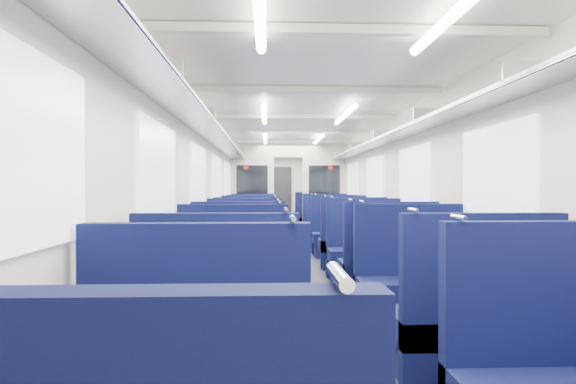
{
  "coord_description": "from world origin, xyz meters",
  "views": [
    {
      "loc": [
        -0.51,
        -9.23,
        1.28
      ],
      "look_at": [
        -0.03,
        2.31,
        1.16
      ],
      "focal_mm": 30.91,
      "sensor_mm": 36.0,
      "label": 1
    }
  ],
  "objects": [
    {
      "name": "seat_14",
      "position": [
        -0.83,
        -0.23,
        0.35
      ],
      "size": [
        1.03,
        0.57,
        1.15
      ],
      "color": "#0E1444",
      "rests_on": "floor"
    },
    {
      "name": "ceiling_fittings",
      "position": [
        0.0,
        -0.26,
        2.29
      ],
      "size": [
        2.7,
        16.06,
        0.11
      ],
      "color": "silver",
      "rests_on": "ceiling"
    },
    {
      "name": "seat_10",
      "position": [
        -0.83,
        -2.44,
        0.35
      ],
      "size": [
        1.03,
        0.57,
        1.15
      ],
      "color": "#0E1444",
      "rests_on": "floor"
    },
    {
      "name": "seat_4",
      "position": [
        -0.83,
        -6.0,
        0.35
      ],
      "size": [
        1.03,
        0.57,
        1.15
      ],
      "color": "#0E1444",
      "rests_on": "floor"
    },
    {
      "name": "seat_13",
      "position": [
        0.83,
        -1.47,
        0.35
      ],
      "size": [
        1.03,
        0.57,
        1.15
      ],
      "color": "#0E1444",
      "rests_on": "floor"
    },
    {
      "name": "seat_9",
      "position": [
        0.83,
        -3.78,
        0.35
      ],
      "size": [
        1.03,
        0.57,
        1.15
      ],
      "color": "#0E1444",
      "rests_on": "floor"
    },
    {
      "name": "luggage_rack_right",
      "position": [
        1.21,
        0.0,
        1.97
      ],
      "size": [
        0.36,
        17.4,
        0.18
      ],
      "color": "#B2B5BA",
      "rests_on": "wall_right"
    },
    {
      "name": "seat_7",
      "position": [
        0.83,
        -4.71,
        0.35
      ],
      "size": [
        1.03,
        0.57,
        1.15
      ],
      "color": "#0E1444",
      "rests_on": "floor"
    },
    {
      "name": "dado_left",
      "position": [
        -1.39,
        0.0,
        0.35
      ],
      "size": [
        0.03,
        17.9,
        0.7
      ],
      "primitive_type": "cube",
      "color": "#111539",
      "rests_on": "floor"
    },
    {
      "name": "bulkhead",
      "position": [
        -0.0,
        2.78,
        1.23
      ],
      "size": [
        2.8,
        0.1,
        2.35
      ],
      "color": "silver",
      "rests_on": "floor"
    },
    {
      "name": "ceiling",
      "position": [
        0.0,
        0.0,
        2.35
      ],
      "size": [
        2.8,
        18.0,
        0.01
      ],
      "primitive_type": "cube",
      "color": "white",
      "rests_on": "wall_left"
    },
    {
      "name": "seat_15",
      "position": [
        0.83,
        -0.14,
        0.35
      ],
      "size": [
        1.03,
        0.57,
        1.15
      ],
      "color": "#0E1444",
      "rests_on": "floor"
    },
    {
      "name": "seat_5",
      "position": [
        0.83,
        -6.07,
        0.35
      ],
      "size": [
        1.03,
        0.57,
        1.15
      ],
      "color": "#0E1444",
      "rests_on": "floor"
    },
    {
      "name": "luggage_rack_left",
      "position": [
        -1.21,
        0.0,
        1.97
      ],
      "size": [
        0.36,
        17.4,
        0.18
      ],
      "color": "#B2B5BA",
      "rests_on": "wall_left"
    },
    {
      "name": "seat_20",
      "position": [
        -0.83,
        4.24,
        0.35
      ],
      "size": [
        1.03,
        0.57,
        1.15
      ],
      "color": "#0E1444",
      "rests_on": "floor"
    },
    {
      "name": "seat_11",
      "position": [
        0.83,
        -2.51,
        0.35
      ],
      "size": [
        1.03,
        0.57,
        1.15
      ],
      "color": "#0E1444",
      "rests_on": "floor"
    },
    {
      "name": "wall_left",
      "position": [
        -1.4,
        0.0,
        1.18
      ],
      "size": [
        0.02,
        18.0,
        2.35
      ],
      "primitive_type": "cube",
      "color": "silver",
      "rests_on": "floor"
    },
    {
      "name": "windows",
      "position": [
        0.0,
        -0.46,
        1.42
      ],
      "size": [
        2.78,
        15.6,
        0.75
      ],
      "color": "white",
      "rests_on": "wall_left"
    },
    {
      "name": "seat_8",
      "position": [
        -0.83,
        -3.63,
        0.35
      ],
      "size": [
        1.03,
        0.57,
        1.15
      ],
      "color": "#0E1444",
      "rests_on": "floor"
    },
    {
      "name": "wall_far",
      "position": [
        0.0,
        9.0,
        1.18
      ],
      "size": [
        2.8,
        0.02,
        2.35
      ],
      "primitive_type": "cube",
      "color": "silver",
      "rests_on": "floor"
    },
    {
      "name": "seat_17",
      "position": [
        0.83,
        0.97,
        0.35
      ],
      "size": [
        1.03,
        0.57,
        1.15
      ],
      "color": "#0E1444",
      "rests_on": "floor"
    },
    {
      "name": "seat_6",
      "position": [
        -0.83,
        -4.71,
        0.35
      ],
      "size": [
        1.03,
        0.57,
        1.15
      ],
      "color": "#0E1444",
      "rests_on": "floor"
    },
    {
      "name": "seat_12",
      "position": [
        -0.83,
        -1.4,
        0.35
      ],
      "size": [
        1.03,
        0.57,
        1.15
      ],
      "color": "#0E1444",
      "rests_on": "floor"
    },
    {
      "name": "seat_16",
      "position": [
        -0.83,
        0.99,
        0.35
      ],
      "size": [
        1.03,
        0.57,
        1.15
      ],
      "color": "#0E1444",
      "rests_on": "floor"
    },
    {
      "name": "seat_22",
      "position": [
        -0.83,
        5.32,
        0.35
      ],
      "size": [
        1.03,
        0.57,
        1.15
      ],
      "color": "#0E1444",
      "rests_on": "floor"
    },
    {
      "name": "end_door",
      "position": [
        0.0,
        8.94,
        1.0
      ],
      "size": [
        0.75,
        0.06,
        2.0
      ],
      "primitive_type": "cube",
      "color": "black",
      "rests_on": "floor"
    },
    {
      "name": "seat_21",
      "position": [
        0.83,
        4.05,
        0.35
      ],
      "size": [
        1.03,
        0.57,
        1.15
      ],
      "color": "#0E1444",
      "rests_on": "floor"
    },
    {
      "name": "wall_right",
      "position": [
        1.4,
        0.0,
        1.18
      ],
      "size": [
        0.02,
        18.0,
        2.35
      ],
      "primitive_type": "cube",
      "color": "silver",
      "rests_on": "floor"
    },
    {
      "name": "seat_23",
      "position": [
        0.83,
        5.28,
        0.35
      ],
      "size": [
        1.03,
        0.57,
        1.15
      ],
      "color": "#0E1444",
      "rests_on": "floor"
    },
    {
      "name": "seat_19",
      "position": [
        0.83,
        2.06,
        0.35
      ],
      "size": [
        1.03,
        0.57,
        1.15
      ],
      "color": "#0E1444",
      "rests_on": "floor"
    },
    {
      "name": "seat_18",
      "position": [
        -0.83,
        2.17,
        0.35
      ],
      "size": [
        1.03,
        0.57,
        1.15
      ],
      "color": "#0E1444",
      "rests_on": "floor"
    },
    {
      "name": "dado_right",
      "position": [
        1.39,
        0.0,
        0.35
      ],
      "size": [
        0.03,
        17.9,
        0.7
      ],
      "primitive_type": "cube",
      "color": "#111539",
      "rests_on": "floor"
    },
    {
      "name": "floor",
      "position": [
        0.0,
        0.0,
        0.0
      ],
      "size": [
        2.8,
        18.0,
        0.01
      ],
      "primitive_type": "cube",
      "color": "black",
      "rests_on": "ground"
    }
  ]
}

